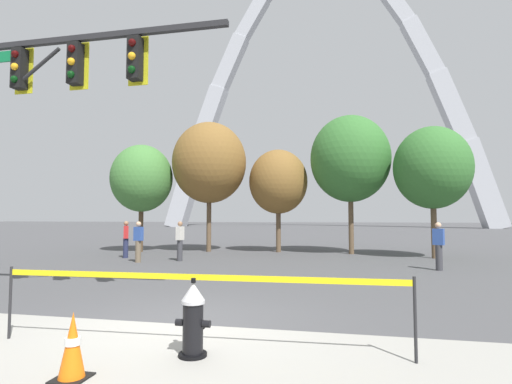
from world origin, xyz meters
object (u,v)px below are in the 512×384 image
(pedestrian_walking_left, at_px, (180,241))
(pedestrian_walking_right, at_px, (126,239))
(pedestrian_near_trees, at_px, (138,241))
(traffic_signal_gantry, at_px, (32,103))
(fire_hydrant, at_px, (193,319))
(traffic_cone_by_hydrant, at_px, (72,346))
(pedestrian_standing_center, at_px, (439,246))
(monument_arch, at_px, (322,102))

(pedestrian_walking_left, height_order, pedestrian_walking_right, same)
(pedestrian_near_trees, bearing_deg, traffic_signal_gantry, -80.59)
(pedestrian_walking_right, xyz_separation_m, pedestrian_near_trees, (1.34, -1.40, 0.00))
(fire_hydrant, relative_size, traffic_cone_by_hydrant, 1.36)
(pedestrian_near_trees, bearing_deg, fire_hydrant, -58.09)
(traffic_signal_gantry, distance_m, pedestrian_walking_right, 9.38)
(traffic_cone_by_hydrant, bearing_deg, pedestrian_standing_center, 59.28)
(pedestrian_walking_left, distance_m, pedestrian_near_trees, 1.61)
(pedestrian_standing_center, xyz_separation_m, pedestrian_walking_right, (-12.27, 1.49, 0.00))
(pedestrian_walking_right, height_order, pedestrian_near_trees, same)
(monument_arch, bearing_deg, pedestrian_walking_right, -97.28)
(traffic_cone_by_hydrant, relative_size, pedestrian_near_trees, 0.46)
(traffic_cone_by_hydrant, bearing_deg, fire_hydrant, 42.50)
(traffic_cone_by_hydrant, distance_m, monument_arch, 65.53)
(pedestrian_walking_left, xyz_separation_m, pedestrian_near_trees, (-1.41, -0.77, 0.00))
(pedestrian_walking_right, bearing_deg, traffic_signal_gantry, -73.37)
(monument_arch, height_order, pedestrian_standing_center, monument_arch)
(fire_hydrant, bearing_deg, pedestrian_walking_left, 113.62)
(traffic_signal_gantry, distance_m, monument_arch, 61.26)
(fire_hydrant, distance_m, pedestrian_standing_center, 10.61)
(fire_hydrant, height_order, traffic_cone_by_hydrant, fire_hydrant)
(traffic_cone_by_hydrant, distance_m, pedestrian_near_trees, 11.44)
(traffic_cone_by_hydrant, xyz_separation_m, pedestrian_walking_right, (-6.17, 11.76, 0.46))
(pedestrian_walking_left, bearing_deg, pedestrian_near_trees, -151.18)
(monument_arch, bearing_deg, traffic_signal_gantry, -93.84)
(monument_arch, height_order, pedestrian_walking_left, monument_arch)
(traffic_cone_by_hydrant, height_order, monument_arch, monument_arch)
(traffic_cone_by_hydrant, bearing_deg, pedestrian_walking_right, 117.68)
(pedestrian_walking_left, relative_size, pedestrian_near_trees, 1.00)
(pedestrian_walking_right, bearing_deg, traffic_cone_by_hydrant, -62.32)
(traffic_cone_by_hydrant, bearing_deg, traffic_signal_gantry, 137.21)
(fire_hydrant, xyz_separation_m, pedestrian_standing_center, (5.07, 9.32, 0.35))
(pedestrian_standing_center, height_order, pedestrian_walking_right, same)
(traffic_signal_gantry, distance_m, pedestrian_walking_left, 8.48)
(monument_arch, xyz_separation_m, pedestrian_walking_left, (-3.69, -51.07, -20.13))
(pedestrian_standing_center, bearing_deg, pedestrian_near_trees, 179.51)
(traffic_signal_gantry, bearing_deg, traffic_cone_by_hydrant, -42.79)
(monument_arch, bearing_deg, traffic_cone_by_hydrant, -90.25)
(monument_arch, relative_size, pedestrian_walking_left, 34.45)
(traffic_signal_gantry, bearing_deg, pedestrian_near_trees, 99.41)
(fire_hydrant, height_order, pedestrian_walking_right, pedestrian_walking_right)
(traffic_cone_by_hydrant, height_order, pedestrian_near_trees, pedestrian_near_trees)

